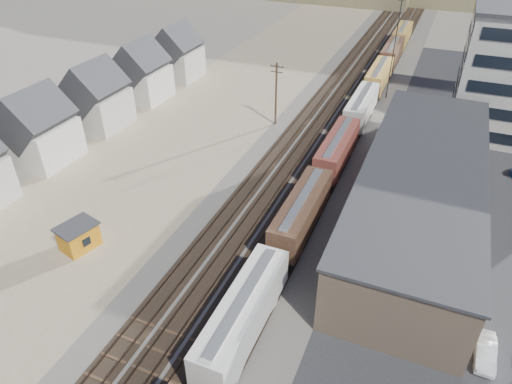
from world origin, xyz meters
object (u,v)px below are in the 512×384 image
at_px(utility_pole_north, 276,93).
at_px(maintenance_shed, 79,236).
at_px(freight_train, 350,126).
at_px(parked_car_white, 485,352).

distance_m(utility_pole_north, maintenance_shed, 37.15).
relative_size(freight_train, utility_pole_north, 11.97).
bearing_deg(freight_train, parked_car_white, -60.05).
bearing_deg(utility_pole_north, freight_train, -8.78).
bearing_deg(parked_car_white, utility_pole_north, 131.19).
bearing_deg(parked_car_white, freight_train, 119.06).
bearing_deg(freight_train, utility_pole_north, 171.22).
bearing_deg(maintenance_shed, parked_car_white, 2.52).
xyz_separation_m(utility_pole_north, parked_car_white, (30.96, -34.29, -4.59)).
height_order(freight_train, maintenance_shed, freight_train).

